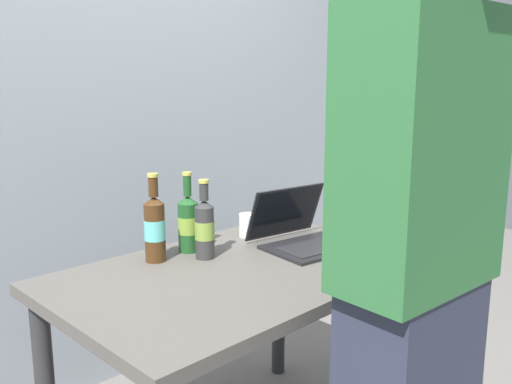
% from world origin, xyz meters
% --- Properties ---
extents(desk, '(1.24, 0.79, 0.75)m').
position_xyz_m(desk, '(0.00, 0.00, 0.65)').
color(desk, '#56514C').
rests_on(desk, ground).
extents(laptop, '(0.38, 0.38, 0.22)m').
position_xyz_m(laptop, '(0.34, 0.02, 0.80)').
color(laptop, black).
rests_on(laptop, desk).
extents(beer_bottle_amber, '(0.07, 0.07, 0.28)m').
position_xyz_m(beer_bottle_amber, '(-0.02, 0.16, 0.86)').
color(beer_bottle_amber, '#333333').
rests_on(beer_bottle_amber, desk).
extents(beer_bottle_dark, '(0.08, 0.08, 0.30)m').
position_xyz_m(beer_bottle_dark, '(-0.01, 0.27, 0.86)').
color(beer_bottle_dark, '#1E5123').
rests_on(beer_bottle_dark, desk).
extents(beer_bottle_brown, '(0.07, 0.07, 0.31)m').
position_xyz_m(beer_bottle_brown, '(-0.17, 0.26, 0.87)').
color(beer_bottle_brown, '#472B14').
rests_on(beer_bottle_brown, desk).
extents(person_figure, '(0.47, 0.33, 1.80)m').
position_xyz_m(person_figure, '(0.03, -0.63, 0.92)').
color(person_figure, '#2D3347').
rests_on(person_figure, ground).
extents(coffee_mug, '(0.11, 0.07, 0.09)m').
position_xyz_m(coffee_mug, '(0.28, 0.25, 0.80)').
color(coffee_mug, white).
rests_on(coffee_mug, desk).
extents(back_wall, '(6.00, 0.10, 2.60)m').
position_xyz_m(back_wall, '(0.00, 0.90, 1.30)').
color(back_wall, '#99A3AD').
rests_on(back_wall, ground).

